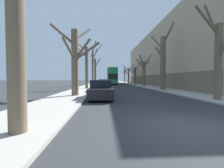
{
  "coord_description": "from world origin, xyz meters",
  "views": [
    {
      "loc": [
        -2.77,
        -4.44,
        1.57
      ],
      "look_at": [
        -0.84,
        31.43,
        0.31
      ],
      "focal_mm": 24.0,
      "sensor_mm": 36.0,
      "label": 1
    }
  ],
  "objects_px": {
    "street_tree_left_1": "(75,59)",
    "street_tree_right_5": "(125,75)",
    "street_tree_left_2": "(86,65)",
    "double_decker_bus": "(112,75)",
    "street_tree_right_3": "(135,74)",
    "parked_car_3": "(103,83)",
    "street_tree_left_4": "(95,70)",
    "parked_car_0": "(101,90)",
    "street_tree_right_1": "(163,61)",
    "street_tree_left_0": "(11,24)",
    "street_tree_right_2": "(144,72)",
    "street_tree_right_0": "(218,57)",
    "street_tree_right_4": "(129,74)",
    "street_tree_left_3": "(93,66)",
    "parked_car_1": "(102,87)",
    "parked_car_2": "(102,85)"
  },
  "relations": [
    {
      "from": "street_tree_right_1",
      "to": "parked_car_0",
      "type": "distance_m",
      "value": 12.02
    },
    {
      "from": "street_tree_right_0",
      "to": "street_tree_right_3",
      "type": "relative_size",
      "value": 1.02
    },
    {
      "from": "street_tree_left_0",
      "to": "street_tree_left_2",
      "type": "bearing_deg",
      "value": 90.76
    },
    {
      "from": "street_tree_right_3",
      "to": "street_tree_left_4",
      "type": "bearing_deg",
      "value": 169.1
    },
    {
      "from": "street_tree_left_2",
      "to": "double_decker_bus",
      "type": "height_order",
      "value": "street_tree_left_2"
    },
    {
      "from": "street_tree_left_0",
      "to": "street_tree_right_1",
      "type": "distance_m",
      "value": 18.97
    },
    {
      "from": "street_tree_right_0",
      "to": "street_tree_right_5",
      "type": "xyz_separation_m",
      "value": [
        0.31,
        48.52,
        0.02
      ]
    },
    {
      "from": "street_tree_right_1",
      "to": "street_tree_right_0",
      "type": "bearing_deg",
      "value": -90.41
    },
    {
      "from": "street_tree_left_4",
      "to": "street_tree_right_5",
      "type": "height_order",
      "value": "street_tree_left_4"
    },
    {
      "from": "street_tree_right_2",
      "to": "parked_car_1",
      "type": "bearing_deg",
      "value": -124.54
    },
    {
      "from": "street_tree_right_3",
      "to": "parked_car_3",
      "type": "height_order",
      "value": "street_tree_right_3"
    },
    {
      "from": "street_tree_left_3",
      "to": "parked_car_3",
      "type": "bearing_deg",
      "value": -42.16
    },
    {
      "from": "street_tree_left_1",
      "to": "street_tree_left_2",
      "type": "relative_size",
      "value": 0.94
    },
    {
      "from": "street_tree_left_0",
      "to": "street_tree_right_4",
      "type": "relative_size",
      "value": 1.03
    },
    {
      "from": "street_tree_left_0",
      "to": "street_tree_right_2",
      "type": "height_order",
      "value": "street_tree_left_0"
    },
    {
      "from": "street_tree_left_1",
      "to": "street_tree_right_0",
      "type": "relative_size",
      "value": 1.0
    },
    {
      "from": "street_tree_left_2",
      "to": "street_tree_left_4",
      "type": "distance_m",
      "value": 17.75
    },
    {
      "from": "street_tree_right_0",
      "to": "parked_car_1",
      "type": "height_order",
      "value": "street_tree_right_0"
    },
    {
      "from": "street_tree_left_1",
      "to": "double_decker_bus",
      "type": "height_order",
      "value": "street_tree_left_1"
    },
    {
      "from": "street_tree_left_0",
      "to": "street_tree_right_4",
      "type": "bearing_deg",
      "value": 76.85
    },
    {
      "from": "street_tree_left_0",
      "to": "street_tree_right_0",
      "type": "xyz_separation_m",
      "value": [
        10.25,
        5.91,
        0.1
      ]
    },
    {
      "from": "parked_car_1",
      "to": "parked_car_3",
      "type": "xyz_separation_m",
      "value": [
        0.0,
        12.75,
        0.04
      ]
    },
    {
      "from": "street_tree_right_1",
      "to": "street_tree_right_5",
      "type": "distance_m",
      "value": 38.56
    },
    {
      "from": "street_tree_left_3",
      "to": "parked_car_3",
      "type": "relative_size",
      "value": 2.18
    },
    {
      "from": "parked_car_1",
      "to": "parked_car_2",
      "type": "bearing_deg",
      "value": 90.0
    },
    {
      "from": "street_tree_left_2",
      "to": "parked_car_2",
      "type": "distance_m",
      "value": 3.9
    },
    {
      "from": "street_tree_left_0",
      "to": "parked_car_0",
      "type": "xyz_separation_m",
      "value": [
        2.15,
        7.71,
        -2.28
      ]
    },
    {
      "from": "street_tree_right_1",
      "to": "parked_car_3",
      "type": "bearing_deg",
      "value": 128.57
    },
    {
      "from": "street_tree_left_1",
      "to": "street_tree_left_4",
      "type": "distance_m",
      "value": 27.12
    },
    {
      "from": "parked_car_0",
      "to": "street_tree_right_1",
      "type": "bearing_deg",
      "value": 45.0
    },
    {
      "from": "street_tree_right_4",
      "to": "street_tree_left_3",
      "type": "bearing_deg",
      "value": -122.05
    },
    {
      "from": "double_decker_bus",
      "to": "parked_car_0",
      "type": "height_order",
      "value": "double_decker_bus"
    },
    {
      "from": "street_tree_left_3",
      "to": "street_tree_right_1",
      "type": "bearing_deg",
      "value": -49.81
    },
    {
      "from": "street_tree_left_4",
      "to": "street_tree_right_3",
      "type": "relative_size",
      "value": 1.18
    },
    {
      "from": "street_tree_left_2",
      "to": "parked_car_3",
      "type": "bearing_deg",
      "value": 72.38
    },
    {
      "from": "parked_car_1",
      "to": "parked_car_3",
      "type": "distance_m",
      "value": 12.75
    },
    {
      "from": "street_tree_right_5",
      "to": "parked_car_3",
      "type": "bearing_deg",
      "value": -106.56
    },
    {
      "from": "street_tree_left_3",
      "to": "street_tree_right_4",
      "type": "xyz_separation_m",
      "value": [
        10.33,
        16.5,
        -1.26
      ]
    },
    {
      "from": "street_tree_left_2",
      "to": "street_tree_right_1",
      "type": "distance_m",
      "value": 10.92
    },
    {
      "from": "street_tree_right_2",
      "to": "street_tree_left_3",
      "type": "bearing_deg",
      "value": 164.28
    },
    {
      "from": "double_decker_bus",
      "to": "street_tree_right_5",
      "type": "bearing_deg",
      "value": 71.05
    },
    {
      "from": "street_tree_left_0",
      "to": "street_tree_left_3",
      "type": "relative_size",
      "value": 0.72
    },
    {
      "from": "street_tree_left_4",
      "to": "street_tree_right_4",
      "type": "relative_size",
      "value": 1.17
    },
    {
      "from": "street_tree_right_1",
      "to": "street_tree_right_3",
      "type": "height_order",
      "value": "street_tree_right_1"
    },
    {
      "from": "street_tree_right_1",
      "to": "double_decker_bus",
      "type": "relative_size",
      "value": 0.87
    },
    {
      "from": "parked_car_1",
      "to": "street_tree_right_3",
      "type": "bearing_deg",
      "value": 68.34
    },
    {
      "from": "street_tree_left_4",
      "to": "street_tree_right_4",
      "type": "bearing_deg",
      "value": 38.36
    },
    {
      "from": "street_tree_left_1",
      "to": "street_tree_right_5",
      "type": "distance_m",
      "value": 46.45
    },
    {
      "from": "street_tree_left_1",
      "to": "parked_car_2",
      "type": "relative_size",
      "value": 1.55
    },
    {
      "from": "double_decker_bus",
      "to": "parked_car_3",
      "type": "distance_m",
      "value": 11.19
    }
  ]
}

